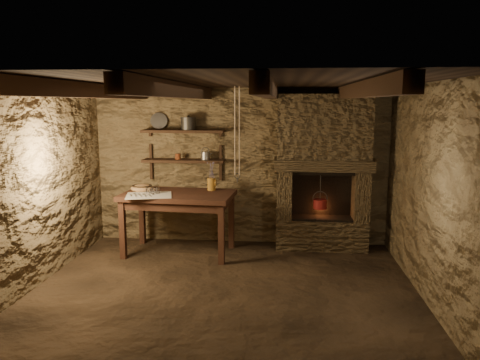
# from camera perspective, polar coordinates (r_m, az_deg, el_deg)

# --- Properties ---
(floor) EXTENTS (4.50, 4.50, 0.00)m
(floor) POSITION_cam_1_polar(r_m,az_deg,el_deg) (5.63, -1.94, -13.35)
(floor) COLOR black
(floor) RESTS_ON ground
(back_wall) EXTENTS (4.50, 0.04, 2.40)m
(back_wall) POSITION_cam_1_polar(r_m,az_deg,el_deg) (7.24, 0.01, 1.67)
(back_wall) COLOR #493722
(back_wall) RESTS_ON floor
(front_wall) EXTENTS (4.50, 0.04, 2.40)m
(front_wall) POSITION_cam_1_polar(r_m,az_deg,el_deg) (3.36, -6.41, -7.54)
(front_wall) COLOR #493722
(front_wall) RESTS_ON floor
(left_wall) EXTENTS (0.04, 4.00, 2.40)m
(left_wall) POSITION_cam_1_polar(r_m,az_deg,el_deg) (6.00, -23.86, -0.77)
(left_wall) COLOR #493722
(left_wall) RESTS_ON floor
(right_wall) EXTENTS (0.04, 4.00, 2.40)m
(right_wall) POSITION_cam_1_polar(r_m,az_deg,el_deg) (5.47, 22.06, -1.57)
(right_wall) COLOR #493722
(right_wall) RESTS_ON floor
(ceiling) EXTENTS (4.50, 4.00, 0.04)m
(ceiling) POSITION_cam_1_polar(r_m,az_deg,el_deg) (5.19, -2.09, 11.87)
(ceiling) COLOR black
(ceiling) RESTS_ON back_wall
(beam_far_left) EXTENTS (0.14, 3.95, 0.16)m
(beam_far_left) POSITION_cam_1_polar(r_m,az_deg,el_deg) (5.59, -17.79, 10.34)
(beam_far_left) COLOR black
(beam_far_left) RESTS_ON ceiling
(beam_mid_left) EXTENTS (0.14, 3.95, 0.16)m
(beam_mid_left) POSITION_cam_1_polar(r_m,az_deg,el_deg) (5.28, -7.57, 10.78)
(beam_mid_left) COLOR black
(beam_mid_left) RESTS_ON ceiling
(beam_mid_right) EXTENTS (0.14, 3.95, 0.16)m
(beam_mid_right) POSITION_cam_1_polar(r_m,az_deg,el_deg) (5.15, 3.54, 10.88)
(beam_mid_right) COLOR black
(beam_mid_right) RESTS_ON ceiling
(beam_far_right) EXTENTS (0.14, 3.95, 0.16)m
(beam_far_right) POSITION_cam_1_polar(r_m,az_deg,el_deg) (5.22, 14.78, 10.57)
(beam_far_right) COLOR black
(beam_far_right) RESTS_ON ceiling
(shelf_lower) EXTENTS (1.25, 0.30, 0.04)m
(shelf_lower) POSITION_cam_1_polar(r_m,az_deg,el_deg) (7.20, -6.87, 2.36)
(shelf_lower) COLOR black
(shelf_lower) RESTS_ON back_wall
(shelf_upper) EXTENTS (1.25, 0.30, 0.04)m
(shelf_upper) POSITION_cam_1_polar(r_m,az_deg,el_deg) (7.16, -6.94, 5.93)
(shelf_upper) COLOR black
(shelf_upper) RESTS_ON back_wall
(hearth) EXTENTS (1.43, 0.51, 2.30)m
(hearth) POSITION_cam_1_polar(r_m,az_deg,el_deg) (7.00, 10.07, 1.47)
(hearth) COLOR #3E301F
(hearth) RESTS_ON floor
(work_table) EXTENTS (1.63, 1.01, 0.90)m
(work_table) POSITION_cam_1_polar(r_m,az_deg,el_deg) (6.86, -7.46, -4.96)
(work_table) COLOR black
(work_table) RESTS_ON floor
(linen_cloth) EXTENTS (0.72, 0.63, 0.01)m
(linen_cloth) POSITION_cam_1_polar(r_m,az_deg,el_deg) (6.64, -11.04, -1.84)
(linen_cloth) COLOR beige
(linen_cloth) RESTS_ON work_table
(pewter_cutlery_row) EXTENTS (0.55, 0.32, 0.01)m
(pewter_cutlery_row) POSITION_cam_1_polar(r_m,az_deg,el_deg) (6.62, -11.09, -1.79)
(pewter_cutlery_row) COLOR #9C988E
(pewter_cutlery_row) RESTS_ON linen_cloth
(drinking_glasses) EXTENTS (0.20, 0.06, 0.08)m
(drinking_glasses) POSITION_cam_1_polar(r_m,az_deg,el_deg) (6.74, -10.61, -1.28)
(drinking_glasses) COLOR silver
(drinking_glasses) RESTS_ON linen_cloth
(stoneware_jug) EXTENTS (0.14, 0.13, 0.43)m
(stoneware_jug) POSITION_cam_1_polar(r_m,az_deg,el_deg) (6.89, -3.49, 0.23)
(stoneware_jug) COLOR #9B651E
(stoneware_jug) RESTS_ON work_table
(wooden_bowl) EXTENTS (0.36, 0.36, 0.12)m
(wooden_bowl) POSITION_cam_1_polar(r_m,az_deg,el_deg) (7.01, -11.84, -0.98)
(wooden_bowl) COLOR #9D7244
(wooden_bowl) RESTS_ON work_table
(iron_stockpot) EXTENTS (0.23, 0.23, 0.17)m
(iron_stockpot) POSITION_cam_1_polar(r_m,az_deg,el_deg) (7.14, -6.31, 6.78)
(iron_stockpot) COLOR #312E2B
(iron_stockpot) RESTS_ON shelf_upper
(tin_pan) EXTENTS (0.28, 0.17, 0.26)m
(tin_pan) POSITION_cam_1_polar(r_m,az_deg,el_deg) (7.35, -9.86, 7.11)
(tin_pan) COLOR #969691
(tin_pan) RESTS_ON shelf_upper
(small_kettle) EXTENTS (0.21, 0.18, 0.19)m
(small_kettle) POSITION_cam_1_polar(r_m,az_deg,el_deg) (7.13, -4.23, 2.97)
(small_kettle) COLOR #969691
(small_kettle) RESTS_ON shelf_lower
(rusty_tin) EXTENTS (0.09, 0.09, 0.08)m
(rusty_tin) POSITION_cam_1_polar(r_m,az_deg,el_deg) (7.22, -7.57, 2.85)
(rusty_tin) COLOR #5A2512
(rusty_tin) RESTS_ON shelf_lower
(red_pot) EXTENTS (0.22, 0.21, 0.54)m
(red_pot) POSITION_cam_1_polar(r_m,az_deg,el_deg) (7.05, 9.72, -2.82)
(red_pot) COLOR maroon
(red_pot) RESTS_ON hearth
(hanging_ropes) EXTENTS (0.08, 0.08, 1.20)m
(hanging_ropes) POSITION_cam_1_polar(r_m,az_deg,el_deg) (6.24, -0.35, 5.95)
(hanging_ropes) COLOR beige
(hanging_ropes) RESTS_ON ceiling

